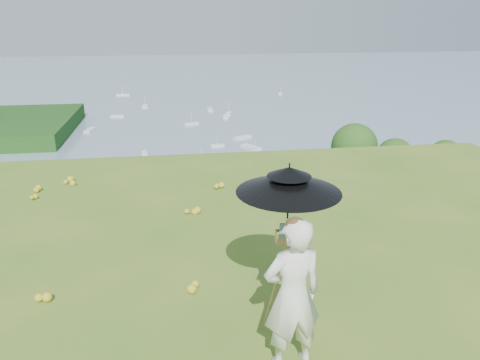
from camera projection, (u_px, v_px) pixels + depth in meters
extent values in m
plane|color=#487320|center=(297.00, 302.00, 6.06)|extent=(14.00, 14.00, 0.00)
cube|color=#153A10|center=(198.00, 346.00, 48.44)|extent=(140.00, 56.00, 22.00)
cube|color=#685F53|center=(187.00, 236.00, 88.06)|extent=(170.00, 28.00, 8.00)
plane|color=#6E8E9D|center=(174.00, 90.00, 241.14)|extent=(700.00, 700.00, 0.00)
imported|color=white|center=(293.00, 295.00, 4.71)|extent=(0.67, 0.49, 1.70)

